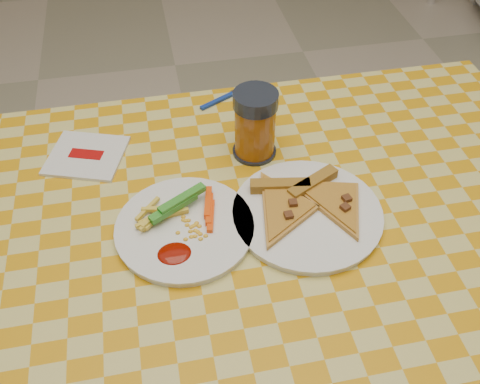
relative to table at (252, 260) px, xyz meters
name	(u,v)px	position (x,y,z in m)	size (l,w,h in m)	color
table	(252,260)	(0.00, 0.00, 0.00)	(1.28, 0.88, 0.76)	white
plate_left	(185,229)	(-0.11, 0.03, 0.08)	(0.23, 0.23, 0.01)	white
plate_right	(307,214)	(0.10, 0.02, 0.08)	(0.26, 0.26, 0.01)	white
fries_veggies	(178,217)	(-0.12, 0.04, 0.10)	(0.17, 0.16, 0.04)	gold
pizza_slices	(307,202)	(0.11, 0.04, 0.09)	(0.28, 0.25, 0.02)	#BE783A
drink_glass	(255,125)	(0.05, 0.21, 0.14)	(0.09, 0.09, 0.14)	black
napkin	(86,155)	(-0.28, 0.26, 0.08)	(0.18, 0.17, 0.01)	silver
fork	(225,97)	(0.02, 0.40, 0.08)	(0.12, 0.07, 0.01)	navy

